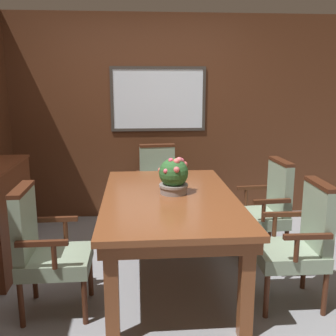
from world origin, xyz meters
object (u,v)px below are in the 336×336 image
Objects in this scene: dining_table at (169,207)px; potted_plant at (174,176)px; chair_right_far at (266,207)px; chair_left_near at (44,247)px; chair_head_far at (159,185)px; chair_right_near at (299,240)px.

potted_plant is (0.04, 0.07, 0.24)m from dining_table.
potted_plant is at bearing -74.07° from chair_right_far.
potted_plant is at bearing -65.57° from chair_left_near.
chair_left_near is 1.00× the size of chair_head_far.
potted_plant reaches higher than chair_head_far.
chair_right_far is at bearing 19.58° from potted_plant.
chair_right_near and chair_right_far have the same top height.
dining_table is 1.03m from chair_left_near.
dining_table is 1.90× the size of chair_head_far.
chair_right_near is 3.07× the size of potted_plant.
chair_right_near is 1.95m from chair_head_far.
chair_left_near is 1.00× the size of chair_right_far.
potted_plant is (0.98, 0.45, 0.40)m from chair_left_near.
chair_left_near is 1.89m from chair_right_near.
chair_right_far is at bearing 22.24° from dining_table.
chair_right_far is (0.95, 0.39, -0.15)m from dining_table.
potted_plant reaches higher than chair_right_near.
chair_right_near is 1.00× the size of chair_head_far.
chair_left_near is (-0.94, -0.39, -0.15)m from dining_table.
chair_head_far is at bearing -149.65° from chair_right_near.
chair_right_far is at bearing -179.66° from chair_right_near.
chair_head_far is 1.00× the size of chair_right_far.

